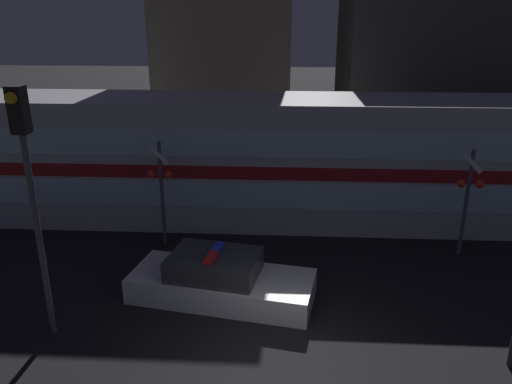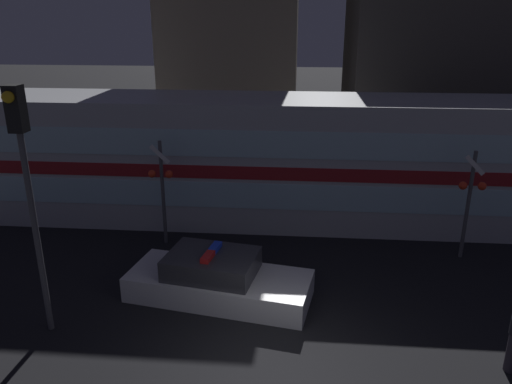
{
  "view_description": "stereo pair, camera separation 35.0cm",
  "coord_description": "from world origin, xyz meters",
  "px_view_note": "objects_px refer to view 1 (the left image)",
  "views": [
    {
      "loc": [
        0.02,
        -7.77,
        6.6
      ],
      "look_at": [
        -0.77,
        5.5,
        1.84
      ],
      "focal_mm": 35.0,
      "sensor_mm": 36.0,
      "label": 1
    },
    {
      "loc": [
        0.37,
        -7.75,
        6.6
      ],
      "look_at": [
        -0.77,
        5.5,
        1.84
      ],
      "focal_mm": 35.0,
      "sensor_mm": 36.0,
      "label": 2
    }
  ],
  "objects_px": {
    "police_car": "(220,280)",
    "traffic_light_corner": "(28,169)",
    "crossing_signal_near": "(468,195)",
    "train": "(281,160)"
  },
  "relations": [
    {
      "from": "train",
      "to": "traffic_light_corner",
      "type": "distance_m",
      "value": 8.6
    },
    {
      "from": "police_car",
      "to": "traffic_light_corner",
      "type": "xyz_separation_m",
      "value": [
        -3.49,
        -1.64,
        3.28
      ]
    },
    {
      "from": "police_car",
      "to": "crossing_signal_near",
      "type": "height_order",
      "value": "crossing_signal_near"
    },
    {
      "from": "train",
      "to": "police_car",
      "type": "height_order",
      "value": "train"
    },
    {
      "from": "police_car",
      "to": "traffic_light_corner",
      "type": "height_order",
      "value": "traffic_light_corner"
    },
    {
      "from": "train",
      "to": "crossing_signal_near",
      "type": "bearing_deg",
      "value": -25.86
    },
    {
      "from": "police_car",
      "to": "traffic_light_corner",
      "type": "distance_m",
      "value": 5.06
    },
    {
      "from": "crossing_signal_near",
      "to": "train",
      "type": "bearing_deg",
      "value": 154.14
    },
    {
      "from": "traffic_light_corner",
      "to": "crossing_signal_near",
      "type": "bearing_deg",
      "value": 23.15
    },
    {
      "from": "train",
      "to": "traffic_light_corner",
      "type": "relative_size",
      "value": 3.95
    }
  ]
}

